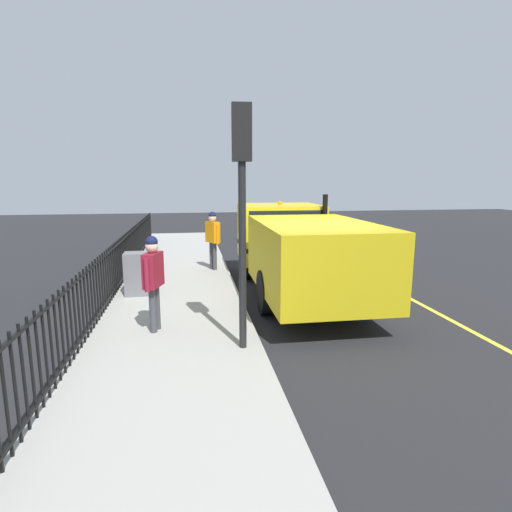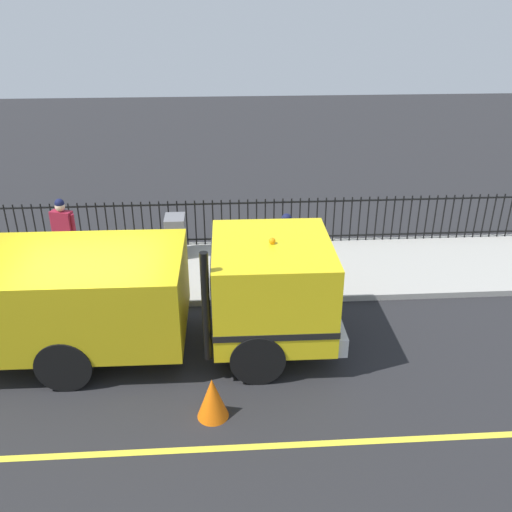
{
  "view_description": "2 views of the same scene",
  "coord_description": "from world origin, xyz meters",
  "px_view_note": "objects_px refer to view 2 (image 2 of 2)",
  "views": [
    {
      "loc": [
        2.76,
        8.62,
        2.85
      ],
      "look_at": [
        0.97,
        -2.23,
        0.81
      ],
      "focal_mm": 28.5,
      "sensor_mm": 36.0,
      "label": 1
    },
    {
      "loc": [
        -8.66,
        -2.42,
        6.13
      ],
      "look_at": [
        1.29,
        -3.06,
        1.33
      ],
      "focal_mm": 38.38,
      "sensor_mm": 36.0,
      "label": 2
    }
  ],
  "objects_px": {
    "pedestrian_distant": "(63,226)",
    "utility_cabinet": "(176,236)",
    "worker_standing": "(286,244)",
    "work_truck": "(168,290)",
    "traffic_cone": "(212,398)"
  },
  "relations": [
    {
      "from": "worker_standing",
      "to": "traffic_cone",
      "type": "bearing_deg",
      "value": 39.15
    },
    {
      "from": "worker_standing",
      "to": "pedestrian_distant",
      "type": "distance_m",
      "value": 5.27
    },
    {
      "from": "worker_standing",
      "to": "pedestrian_distant",
      "type": "bearing_deg",
      "value": -43.56
    },
    {
      "from": "pedestrian_distant",
      "to": "traffic_cone",
      "type": "height_order",
      "value": "pedestrian_distant"
    },
    {
      "from": "pedestrian_distant",
      "to": "traffic_cone",
      "type": "distance_m",
      "value": 6.36
    },
    {
      "from": "utility_cabinet",
      "to": "traffic_cone",
      "type": "distance_m",
      "value": 5.9
    },
    {
      "from": "worker_standing",
      "to": "utility_cabinet",
      "type": "relative_size",
      "value": 1.74
    },
    {
      "from": "worker_standing",
      "to": "utility_cabinet",
      "type": "distance_m",
      "value": 3.24
    },
    {
      "from": "pedestrian_distant",
      "to": "utility_cabinet",
      "type": "relative_size",
      "value": 1.71
    },
    {
      "from": "pedestrian_distant",
      "to": "traffic_cone",
      "type": "bearing_deg",
      "value": -38.11
    },
    {
      "from": "work_truck",
      "to": "utility_cabinet",
      "type": "height_order",
      "value": "work_truck"
    },
    {
      "from": "work_truck",
      "to": "pedestrian_distant",
      "type": "relative_size",
      "value": 3.9
    },
    {
      "from": "utility_cabinet",
      "to": "traffic_cone",
      "type": "relative_size",
      "value": 1.42
    },
    {
      "from": "utility_cabinet",
      "to": "worker_standing",
      "type": "bearing_deg",
      "value": -127.18
    },
    {
      "from": "work_truck",
      "to": "utility_cabinet",
      "type": "relative_size",
      "value": 6.66
    }
  ]
}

